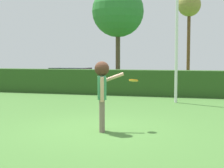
{
  "coord_description": "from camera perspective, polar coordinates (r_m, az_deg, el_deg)",
  "views": [
    {
      "loc": [
        2.61,
        -8.42,
        1.92
      ],
      "look_at": [
        0.13,
        0.88,
        1.15
      ],
      "focal_mm": 54.66,
      "sensor_mm": 36.0,
      "label": 1
    }
  ],
  "objects": [
    {
      "name": "frisbee",
      "position": [
        8.97,
        3.62,
        0.6
      ],
      "size": [
        0.24,
        0.24,
        0.08
      ],
      "color": "orange"
    },
    {
      "name": "parked_car_red",
      "position": [
        21.08,
        -6.92,
        1.19
      ],
      "size": [
        4.33,
        2.1,
        1.25
      ],
      "color": "#B21E1E",
      "rests_on": "ground"
    },
    {
      "name": "lamppost",
      "position": [
        14.55,
        10.81,
        11.22
      ],
      "size": [
        0.24,
        0.24,
        6.61
      ],
      "color": "silver",
      "rests_on": "ground"
    },
    {
      "name": "birch_tree",
      "position": [
        21.83,
        1.0,
        12.04
      ],
      "size": [
        3.25,
        3.25,
        6.4
      ],
      "color": "brown",
      "rests_on": "ground"
    },
    {
      "name": "bare_elm_tree",
      "position": [
        25.74,
        12.78,
        12.38
      ],
      "size": [
        1.66,
        1.66,
        6.48
      ],
      "color": "brown",
      "rests_on": "ground"
    },
    {
      "name": "person",
      "position": [
        8.69,
        -1.64,
        -0.28
      ],
      "size": [
        0.69,
        0.71,
        1.81
      ],
      "color": "#7E695E",
      "rests_on": "ground"
    },
    {
      "name": "ground_plane",
      "position": [
        9.02,
        -2.26,
        -7.72
      ],
      "size": [
        60.0,
        60.0,
        0.0
      ],
      "primitive_type": "plane",
      "color": "#457532"
    },
    {
      "name": "hedge_row",
      "position": [
        17.04,
        6.09,
        0.21
      ],
      "size": [
        24.5,
        0.9,
        1.26
      ],
      "primitive_type": "cube",
      "color": "#2B4F1E",
      "rests_on": "ground"
    }
  ]
}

